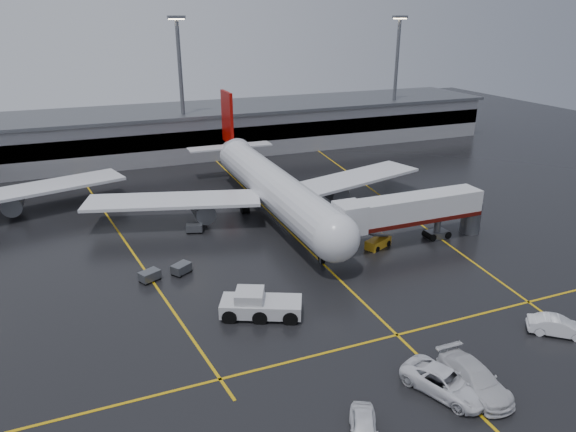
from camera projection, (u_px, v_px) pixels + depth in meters
name	position (u px, v px, depth m)	size (l,w,h in m)	color
ground	(297.00, 239.00, 63.27)	(220.00, 220.00, 0.00)	black
apron_line_centre	(297.00, 239.00, 63.27)	(0.25, 90.00, 0.02)	gold
apron_line_stop	(397.00, 335.00, 44.22)	(60.00, 0.25, 0.02)	gold
apron_line_left	(119.00, 233.00, 64.98)	(0.25, 70.00, 0.02)	gold
apron_line_right	(381.00, 196.00, 78.17)	(0.25, 70.00, 0.02)	gold
terminal	(204.00, 129.00, 103.20)	(122.00, 19.00, 8.60)	gray
light_mast_mid	(181.00, 81.00, 92.67)	(3.00, 1.20, 25.45)	#595B60
light_mast_right	(396.00, 72.00, 108.29)	(3.00, 1.20, 25.45)	#595B60
main_airliner	(270.00, 184.00, 70.15)	(48.80, 45.60, 14.10)	silver
jet_bridge	(410.00, 212.00, 60.78)	(19.90, 3.40, 6.05)	silver
pushback_tractor	(259.00, 305.00, 46.77)	(7.80, 5.64, 2.59)	silver
belt_loader	(378.00, 243.00, 60.88)	(3.74, 2.76, 2.18)	gold
service_van_a	(445.00, 382.00, 37.19)	(2.92, 6.34, 1.76)	white
service_van_b	(475.00, 378.00, 37.49)	(2.66, 6.53, 1.90)	silver
service_van_c	(558.00, 326.00, 44.04)	(1.70, 4.86, 1.60)	white
service_van_d	(364.00, 428.00, 33.28)	(1.74, 4.32, 1.47)	white
baggage_cart_a	(181.00, 268.00, 54.55)	(2.38, 2.21, 1.12)	#595B60
baggage_cart_b	(150.00, 275.00, 53.04)	(2.37, 2.06, 1.12)	#595B60
baggage_cart_c	(195.00, 228.00, 64.96)	(2.30, 1.85, 1.12)	#595B60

